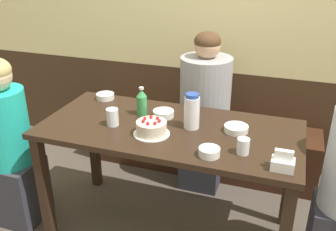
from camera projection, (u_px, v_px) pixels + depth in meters
ground_plane at (169, 228)px, 2.55m from camera, size 12.00×12.00×0.00m
back_wall at (213, 17)px, 2.93m from camera, size 4.80×0.04×2.50m
bench_seat at (201, 145)px, 3.17m from camera, size 1.88×0.38×0.43m
dining_table at (169, 142)px, 2.27m from camera, size 1.55×0.73×0.77m
birthday_cake at (151, 128)px, 2.13m from camera, size 0.21×0.21×0.10m
water_pitcher at (192, 111)px, 2.18m from camera, size 0.09×0.09×0.21m
soju_bottle at (142, 102)px, 2.36m from camera, size 0.07×0.07×0.19m
napkin_holder at (283, 163)px, 1.79m from camera, size 0.11×0.08×0.11m
bowl_soup_white at (163, 114)px, 2.36m from camera, size 0.13×0.13×0.04m
bowl_rice_small at (236, 129)px, 2.17m from camera, size 0.14×0.14×0.04m
bowl_side_dish at (105, 96)px, 2.63m from camera, size 0.13×0.13×0.04m
bowl_sauce_shallow at (209, 152)px, 1.92m from camera, size 0.11×0.11×0.04m
glass_water_tall at (243, 146)px, 1.93m from camera, size 0.07×0.07×0.09m
glass_tumbler_short at (112, 117)px, 2.23m from camera, size 0.07×0.07×0.10m
person_teal_shirt at (204, 114)px, 2.82m from camera, size 0.37×0.37×1.22m
person_grey_tee at (9, 149)px, 2.44m from camera, size 0.34×0.30×1.16m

